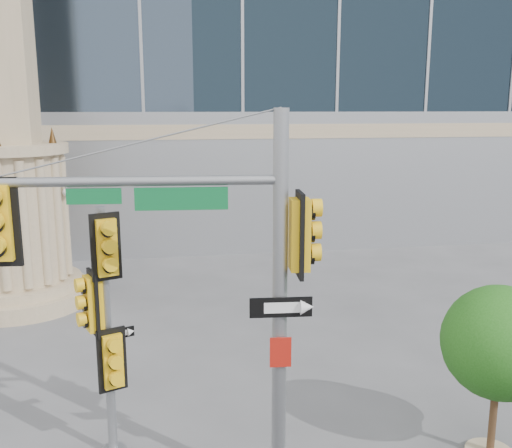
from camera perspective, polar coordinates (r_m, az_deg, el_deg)
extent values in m
plane|color=#545456|center=(11.51, -0.72, -20.95)|extent=(120.00, 120.00, 0.00)
cylinder|color=tan|center=(20.01, -22.40, -6.57)|extent=(4.40, 4.40, 0.50)
cylinder|color=tan|center=(19.90, -22.49, -5.47)|extent=(3.80, 3.80, 0.30)
cylinder|color=tan|center=(19.41, -22.98, 0.62)|extent=(3.00, 3.00, 4.00)
cylinder|color=tan|center=(19.15, -23.49, 6.94)|extent=(3.50, 3.50, 0.30)
cone|color=#472D14|center=(18.87, -19.72, 8.38)|extent=(0.24, 0.24, 0.50)
cylinder|color=slate|center=(8.83, 2.38, -8.95)|extent=(0.23, 0.23, 6.19)
cylinder|color=slate|center=(8.34, -12.46, 4.19)|extent=(4.33, 0.52, 0.14)
cube|color=#0B622E|center=(8.29, -7.45, 2.53)|extent=(1.34, 0.16, 0.33)
cube|color=yellow|center=(8.87, -24.27, 0.15)|extent=(0.59, 0.34, 1.29)
cube|color=yellow|center=(8.52, 4.38, -1.06)|extent=(0.34, 0.59, 1.29)
cube|color=black|center=(8.64, 2.51, -8.33)|extent=(0.95, 0.11, 0.31)
cube|color=#B01910|center=(8.91, 2.47, -12.69)|extent=(0.33, 0.06, 0.47)
cylinder|color=slate|center=(10.44, -14.65, -10.79)|extent=(0.16, 0.16, 4.57)
cube|color=yellow|center=(9.75, -14.80, -2.22)|extent=(0.56, 0.42, 1.14)
cube|color=yellow|center=(10.16, -15.93, -7.62)|extent=(0.42, 0.56, 1.14)
cube|color=yellow|center=(10.40, -14.21, -13.03)|extent=(0.56, 0.42, 1.14)
cube|color=black|center=(10.37, -13.60, -10.62)|extent=(0.54, 0.23, 0.18)
cylinder|color=#382314|center=(11.50, 22.65, -17.00)|extent=(0.13, 0.13, 1.72)
sphere|color=#1D5413|center=(10.94, 23.20, -10.81)|extent=(2.00, 2.00, 2.00)
sphere|color=#1D5413|center=(10.68, 22.26, -12.69)|extent=(1.05, 1.05, 1.05)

